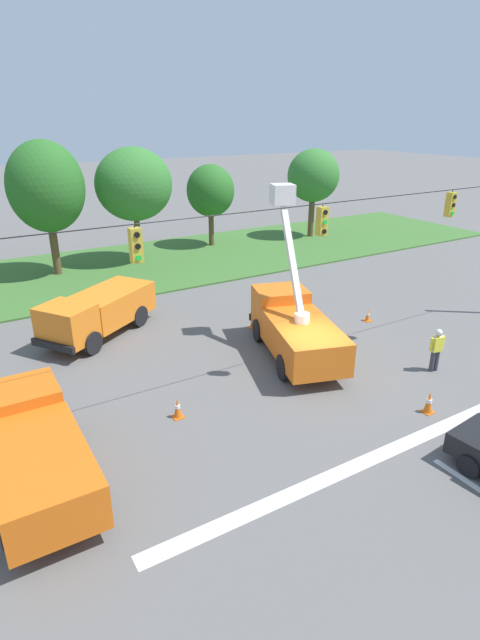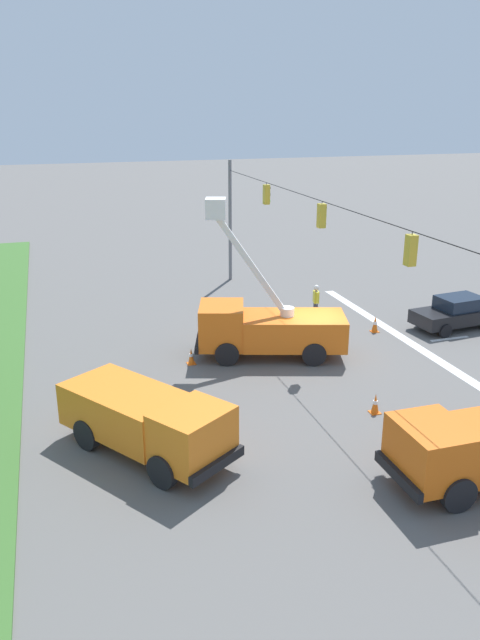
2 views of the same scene
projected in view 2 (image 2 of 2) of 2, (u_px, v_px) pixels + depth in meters
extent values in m
plane|color=#605E5B|center=(315.00, 355.00, 26.87)|extent=(200.00, 200.00, 0.00)
cube|color=silver|center=(411.00, 343.00, 28.20)|extent=(17.60, 0.50, 0.01)
cube|color=silver|center=(449.00, 339.00, 28.76)|extent=(0.20, 2.00, 0.01)
cylinder|color=slate|center=(230.00, 221.00, 37.44)|extent=(0.20, 0.20, 7.20)
cylinder|color=black|center=(322.00, 201.00, 24.72)|extent=(26.00, 0.03, 0.03)
cylinder|color=black|center=(412.00, 233.00, 18.81)|extent=(0.02, 0.02, 0.10)
cube|color=gold|center=(411.00, 250.00, 18.98)|extent=(0.32, 0.28, 0.96)
cylinder|color=black|center=(416.00, 240.00, 18.92)|extent=(0.16, 0.05, 0.16)
cylinder|color=black|center=(415.00, 250.00, 19.03)|extent=(0.16, 0.05, 0.16)
cylinder|color=green|center=(414.00, 260.00, 19.13)|extent=(0.16, 0.05, 0.16)
cylinder|color=black|center=(322.00, 202.00, 24.73)|extent=(0.02, 0.02, 0.10)
cube|color=gold|center=(322.00, 216.00, 24.90)|extent=(0.32, 0.28, 0.96)
cylinder|color=black|center=(326.00, 208.00, 24.85)|extent=(0.16, 0.05, 0.16)
cylinder|color=green|center=(325.00, 216.00, 24.95)|extent=(0.16, 0.05, 0.16)
cylinder|color=black|center=(325.00, 224.00, 25.05)|extent=(0.16, 0.05, 0.16)
cylinder|color=black|center=(267.00, 184.00, 30.68)|extent=(0.02, 0.02, 0.10)
cube|color=gold|center=(266.00, 195.00, 30.85)|extent=(0.32, 0.28, 0.96)
cylinder|color=black|center=(270.00, 188.00, 30.79)|extent=(0.16, 0.05, 0.16)
cylinder|color=black|center=(269.00, 194.00, 30.90)|extent=(0.16, 0.05, 0.16)
cylinder|color=green|center=(269.00, 201.00, 31.00)|extent=(0.16, 0.05, 0.16)
cube|color=orange|center=(294.00, 330.00, 26.46)|extent=(3.50, 4.80, 1.31)
cube|color=orange|center=(222.00, 325.00, 26.39)|extent=(2.67, 2.43, 1.78)
cube|color=#1E2838|center=(206.00, 318.00, 26.30)|extent=(1.91, 0.69, 0.80)
cube|color=black|center=(198.00, 341.00, 26.64)|extent=(2.26, 0.85, 0.30)
cylinder|color=black|center=(227.00, 354.00, 25.68)|extent=(0.57, 1.04, 1.00)
cylinder|color=black|center=(228.00, 336.00, 27.69)|extent=(0.57, 1.04, 1.00)
cylinder|color=black|center=(314.00, 354.00, 25.66)|extent=(0.57, 1.04, 1.00)
cylinder|color=black|center=(309.00, 336.00, 27.68)|extent=(0.57, 1.04, 1.00)
cylinder|color=silver|center=(287.00, 312.00, 26.19)|extent=(0.60, 0.60, 0.36)
cube|color=white|center=(252.00, 266.00, 25.56)|extent=(1.17, 3.08, 4.39)
cube|color=white|center=(216.00, 208.00, 24.79)|extent=(1.10, 1.03, 0.80)
cube|color=orange|center=(126.00, 409.00, 19.52)|extent=(4.55, 4.08, 1.37)
cube|color=orange|center=(193.00, 435.00, 17.80)|extent=(2.61, 2.72, 1.56)
cube|color=#1E2838|center=(208.00, 433.00, 17.36)|extent=(1.14, 1.62, 0.70)
cube|color=black|center=(218.00, 465.00, 17.46)|extent=(1.38, 1.93, 0.30)
cylinder|color=black|center=(210.00, 442.00, 18.95)|extent=(0.98, 0.79, 1.00)
cylinder|color=black|center=(162.00, 471.00, 17.44)|extent=(0.98, 0.79, 1.00)
cylinder|color=black|center=(136.00, 411.00, 20.91)|extent=(0.98, 0.79, 1.00)
cylinder|color=black|center=(87.00, 434.00, 19.40)|extent=(0.98, 0.79, 1.00)
cube|color=orange|center=(431.00, 450.00, 17.04)|extent=(2.18, 1.78, 1.54)
cube|color=#1E2838|center=(412.00, 445.00, 16.77)|extent=(1.93, 0.10, 0.69)
cube|color=black|center=(398.00, 476.00, 16.96)|extent=(2.27, 0.16, 0.30)
cylinder|color=black|center=(458.00, 494.00, 16.41)|extent=(0.28, 1.00, 1.00)
cylinder|color=black|center=(415.00, 454.00, 18.29)|extent=(0.28, 1.00, 1.00)
cube|color=black|center=(456.00, 315.00, 29.98)|extent=(2.19, 4.46, 0.64)
cube|color=#192333|center=(460.00, 303.00, 29.83)|extent=(1.70, 2.21, 0.60)
cylinder|color=black|center=(445.00, 331.00, 28.84)|extent=(0.27, 0.66, 0.64)
cylinder|color=black|center=(421.00, 320.00, 30.34)|extent=(0.27, 0.66, 0.64)
cylinder|color=black|center=(464.00, 313.00, 31.33)|extent=(0.27, 0.66, 0.64)
cylinder|color=#383842|center=(316.00, 311.00, 31.23)|extent=(0.18, 0.18, 0.85)
cylinder|color=#383842|center=(315.00, 310.00, 31.42)|extent=(0.18, 0.18, 0.85)
cube|color=yellow|center=(316.00, 297.00, 31.09)|extent=(0.44, 0.31, 0.60)
cube|color=silver|center=(316.00, 297.00, 31.09)|extent=(0.43, 0.16, 0.62)
cylinder|color=yellow|center=(317.00, 298.00, 30.83)|extent=(0.11, 0.11, 0.55)
cylinder|color=yellow|center=(315.00, 295.00, 31.33)|extent=(0.11, 0.11, 0.55)
sphere|color=tan|center=(316.00, 289.00, 30.95)|extent=(0.22, 0.22, 0.22)
sphere|color=white|center=(316.00, 287.00, 30.93)|extent=(0.26, 0.26, 0.26)
cube|color=orange|center=(375.00, 412.00, 21.83)|extent=(0.36, 0.36, 0.03)
cone|color=orange|center=(375.00, 403.00, 21.71)|extent=(0.28, 0.28, 0.70)
cylinder|color=white|center=(375.00, 402.00, 21.70)|extent=(0.17, 0.17, 0.13)
cube|color=orange|center=(375.00, 331.00, 29.65)|extent=(0.36, 0.36, 0.03)
cone|color=orange|center=(375.00, 324.00, 29.52)|extent=(0.30, 0.30, 0.75)
cylinder|color=white|center=(375.00, 323.00, 29.51)|extent=(0.19, 0.19, 0.14)
cube|color=orange|center=(191.00, 363.00, 25.97)|extent=(0.36, 0.36, 0.03)
cone|color=orange|center=(191.00, 356.00, 25.86)|extent=(0.27, 0.27, 0.66)
cylinder|color=white|center=(191.00, 355.00, 25.85)|extent=(0.16, 0.16, 0.12)
cube|color=orange|center=(210.00, 319.00, 31.34)|extent=(0.36, 0.36, 0.03)
cone|color=orange|center=(210.00, 314.00, 31.24)|extent=(0.23, 0.23, 0.57)
cylinder|color=white|center=(210.00, 313.00, 31.23)|extent=(0.14, 0.14, 0.10)
cube|color=orange|center=(464.00, 313.00, 32.24)|extent=(0.36, 0.36, 0.03)
cone|color=orange|center=(464.00, 307.00, 32.13)|extent=(0.27, 0.27, 0.67)
cylinder|color=white|center=(464.00, 306.00, 32.12)|extent=(0.17, 0.17, 0.12)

